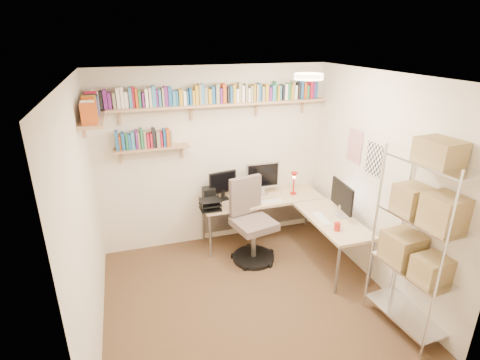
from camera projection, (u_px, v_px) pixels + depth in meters
name	position (u px, v px, depth m)	size (l,w,h in m)	color
ground	(248.00, 298.00, 4.34)	(3.20, 3.20, 0.00)	#46301E
room_shell	(250.00, 173.00, 3.78)	(3.24, 3.04, 2.52)	beige
wall_shelves	(183.00, 106.00, 4.64)	(3.12, 1.09, 0.80)	tan
corner_desk	(271.00, 205.00, 5.17)	(1.83, 1.76, 1.17)	#D4B48A
office_chair	(251.00, 226.00, 4.98)	(0.60, 0.61, 1.12)	black
wire_rack	(423.00, 224.00, 3.51)	(0.47, 0.86, 2.02)	silver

